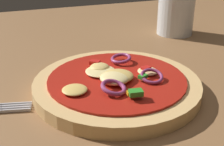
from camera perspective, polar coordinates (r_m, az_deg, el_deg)
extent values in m
cube|color=brown|center=(0.46, -5.76, -3.81)|extent=(1.40, 1.03, 0.03)
cylinder|color=tan|center=(0.44, 0.89, -2.33)|extent=(0.23, 0.23, 0.02)
cylinder|color=#A81C11|center=(0.43, 0.90, -1.08)|extent=(0.19, 0.19, 0.00)
ellipsoid|color=#EFCC72|center=(0.45, -2.19, 0.94)|extent=(0.03, 0.03, 0.01)
ellipsoid|color=#E5BC60|center=(0.40, -6.85, -3.06)|extent=(0.03, 0.03, 0.01)
ellipsoid|color=#E5BC60|center=(0.43, 1.15, -0.52)|extent=(0.04, 0.04, 0.01)
ellipsoid|color=#F4DB8E|center=(0.42, 0.50, -0.93)|extent=(0.04, 0.04, 0.01)
ellipsoid|color=#F4DB8E|center=(0.45, -2.11, 0.35)|extent=(0.04, 0.04, 0.01)
ellipsoid|color=#F4DB8E|center=(0.45, 6.56, 0.33)|extent=(0.03, 0.03, 0.01)
torus|color=#93386B|center=(0.48, 1.66, 2.69)|extent=(0.04, 0.04, 0.01)
torus|color=#93386B|center=(0.39, 0.29, -2.66)|extent=(0.05, 0.05, 0.01)
torus|color=#93386B|center=(0.43, 7.30, -0.58)|extent=(0.03, 0.03, 0.01)
cube|color=red|center=(0.47, -3.17, 1.95)|extent=(0.02, 0.02, 0.01)
cube|color=#2D8C28|center=(0.43, 5.69, -0.63)|extent=(0.01, 0.01, 0.00)
cube|color=orange|center=(0.38, 3.60, -3.69)|extent=(0.01, 0.01, 0.00)
cube|color=orange|center=(0.43, 2.08, -0.09)|extent=(0.01, 0.01, 0.00)
cube|color=#2D8C28|center=(0.38, 4.38, -3.62)|extent=(0.02, 0.01, 0.01)
cube|color=red|center=(0.45, 6.24, 0.82)|extent=(0.01, 0.01, 0.01)
cube|color=silver|center=(0.41, -17.51, -6.60)|extent=(0.04, 0.01, 0.00)
cube|color=silver|center=(0.42, -17.39, -6.20)|extent=(0.04, 0.01, 0.00)
cube|color=silver|center=(0.42, -17.27, -5.82)|extent=(0.04, 0.01, 0.00)
cube|color=silver|center=(0.43, -17.15, -5.44)|extent=(0.04, 0.01, 0.00)
cylinder|color=silver|center=(0.69, 11.82, 13.03)|extent=(0.08, 0.08, 0.15)
cylinder|color=#C67214|center=(0.70, 11.68, 11.51)|extent=(0.07, 0.07, 0.11)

